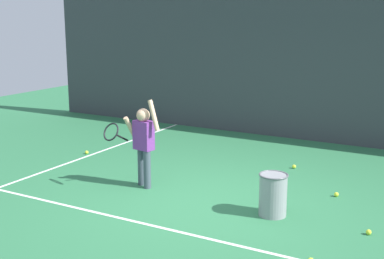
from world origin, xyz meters
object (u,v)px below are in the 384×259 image
Objects in this scene: tennis_player at (142,140)px; tennis_ball_5 at (87,152)px; tennis_ball_0 at (336,194)px; tennis_ball_1 at (294,166)px; tennis_ball_2 at (155,125)px; tennis_ball_3 at (369,232)px; ball_hopper at (273,194)px.

tennis_player is 2.34m from tennis_ball_5.
tennis_player is 20.46× the size of tennis_ball_0.
tennis_player is 2.74m from tennis_ball_1.
tennis_ball_2 is (-2.24, 3.72, -0.69)m from tennis_player.
tennis_ball_0 is 1.44m from tennis_ball_1.
tennis_player is 3.42m from tennis_ball_3.
ball_hopper is 5.82m from tennis_ball_2.
ball_hopper is 8.52× the size of tennis_ball_2.
tennis_ball_1 is 2.74m from tennis_ball_3.
tennis_ball_2 is at bearing 138.59° from ball_hopper.
tennis_ball_1 and tennis_ball_2 have the same top height.
tennis_ball_0 is at bearing 29.81° from tennis_player.
tennis_ball_2 is 1.00× the size of tennis_ball_5.
tennis_player reaches higher than tennis_ball_2.
tennis_ball_5 is (-1.98, 1.02, -0.69)m from tennis_player.
tennis_player is 20.46× the size of tennis_ball_2.
tennis_player is 2.18m from ball_hopper.
tennis_ball_1 is 1.00× the size of tennis_ball_2.
tennis_ball_5 is (-5.33, 1.17, 0.00)m from tennis_ball_3.
tennis_ball_3 and tennis_ball_5 have the same top height.
ball_hopper is at bearing -78.70° from tennis_ball_1.
tennis_player is at bearing -129.79° from tennis_ball_1.
tennis_ball_3 is (1.22, -0.02, -0.26)m from ball_hopper.
tennis_ball_1 is (-0.43, 2.16, -0.26)m from ball_hopper.
tennis_player reaches higher than tennis_ball_1.
ball_hopper is 8.52× the size of tennis_ball_0.
tennis_player reaches higher than tennis_ball_0.
ball_hopper reaches higher than tennis_ball_0.
tennis_ball_3 is (1.65, -2.19, 0.00)m from tennis_ball_1.
ball_hopper is 2.22m from tennis_ball_1.
tennis_ball_2 is at bearing 145.28° from tennis_ball_3.
tennis_ball_3 is (0.67, -1.14, 0.00)m from tennis_ball_0.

